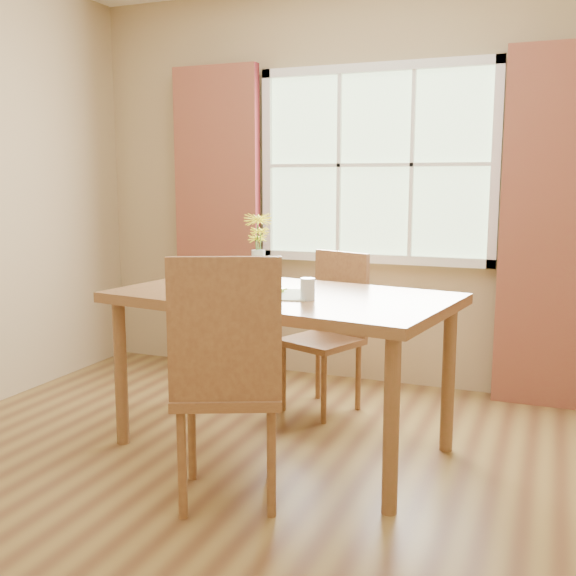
% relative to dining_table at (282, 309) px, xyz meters
% --- Properties ---
extents(room, '(4.24, 3.84, 2.74)m').
position_rel_dining_table_xyz_m(room, '(0.13, -0.55, 0.61)').
color(room, brown).
rests_on(room, ground).
extents(window, '(1.62, 0.06, 1.32)m').
position_rel_dining_table_xyz_m(window, '(0.13, 1.32, 0.76)').
color(window, '#BDE3AC').
rests_on(window, room).
extents(curtain_left, '(0.65, 0.08, 2.20)m').
position_rel_dining_table_xyz_m(curtain_left, '(-1.02, 1.23, 0.36)').
color(curtain_left, maroon).
rests_on(curtain_left, room).
extents(curtain_right, '(0.65, 0.08, 2.20)m').
position_rel_dining_table_xyz_m(curtain_right, '(1.28, 1.23, 0.36)').
color(curtain_right, maroon).
rests_on(curtain_right, room).
extents(dining_table, '(1.82, 1.20, 0.83)m').
position_rel_dining_table_xyz_m(dining_table, '(0.00, 0.00, 0.00)').
color(dining_table, brown).
rests_on(dining_table, room).
extents(chair_near, '(0.60, 0.60, 1.10)m').
position_rel_dining_table_xyz_m(chair_near, '(0.04, -0.71, -0.14)').
color(chair_near, brown).
rests_on(chair_near, room).
extents(chair_far, '(0.52, 0.52, 0.97)m').
position_rel_dining_table_xyz_m(chair_far, '(0.03, 0.70, -0.21)').
color(chair_far, brown).
rests_on(chair_far, room).
extents(placemat, '(0.50, 0.41, 0.01)m').
position_rel_dining_table_xyz_m(placemat, '(-0.06, -0.08, 0.09)').
color(placemat, '#B9C3A5').
rests_on(placemat, dining_table).
extents(plate, '(0.28, 0.28, 0.01)m').
position_rel_dining_table_xyz_m(plate, '(-0.12, -0.07, 0.10)').
color(plate, '#A5D535').
rests_on(plate, placemat).
extents(croissant_sandwich, '(0.20, 0.15, 0.13)m').
position_rel_dining_table_xyz_m(croissant_sandwich, '(-0.10, -0.07, 0.17)').
color(croissant_sandwich, '#C58A43').
rests_on(croissant_sandwich, plate).
extents(water_glass, '(0.07, 0.07, 0.11)m').
position_rel_dining_table_xyz_m(water_glass, '(0.19, -0.14, 0.14)').
color(water_glass, silver).
rests_on(water_glass, dining_table).
extents(flower_vase, '(0.16, 0.16, 0.39)m').
position_rel_dining_table_xyz_m(flower_vase, '(-0.24, 0.23, 0.32)').
color(flower_vase, silver).
rests_on(flower_vase, dining_table).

